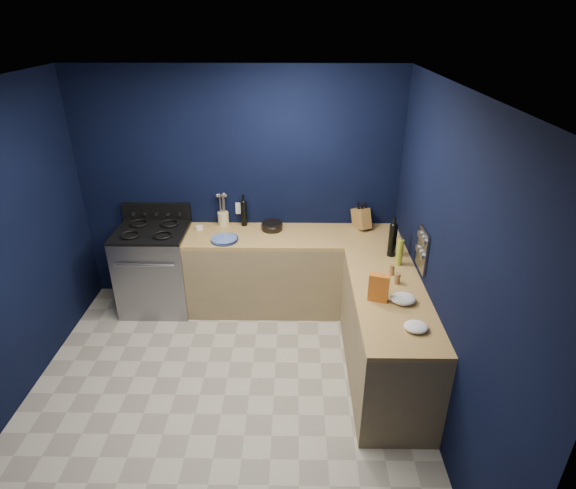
{
  "coord_description": "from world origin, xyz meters",
  "views": [
    {
      "loc": [
        0.61,
        -3.09,
        3.05
      ],
      "look_at": [
        0.55,
        1.0,
        1.0
      ],
      "focal_mm": 29.11,
      "sensor_mm": 36.0,
      "label": 1
    }
  ],
  "objects_px": {
    "knife_block": "(361,218)",
    "crouton_bag": "(379,287)",
    "gas_range": "(156,270)",
    "plate_stack": "(224,240)",
    "utensil_crock": "(223,218)"
  },
  "relations": [
    {
      "from": "utensil_crock",
      "to": "gas_range",
      "type": "bearing_deg",
      "value": -160.1
    },
    {
      "from": "plate_stack",
      "to": "knife_block",
      "type": "xyz_separation_m",
      "value": [
        1.47,
        0.35,
        0.1
      ]
    },
    {
      "from": "gas_range",
      "to": "crouton_bag",
      "type": "distance_m",
      "value": 2.62
    },
    {
      "from": "knife_block",
      "to": "crouton_bag",
      "type": "distance_m",
      "value": 1.44
    },
    {
      "from": "knife_block",
      "to": "crouton_bag",
      "type": "xyz_separation_m",
      "value": [
        -0.04,
        -1.44,
        0.01
      ]
    },
    {
      "from": "gas_range",
      "to": "plate_stack",
      "type": "height_order",
      "value": "plate_stack"
    },
    {
      "from": "gas_range",
      "to": "knife_block",
      "type": "distance_m",
      "value": 2.35
    },
    {
      "from": "knife_block",
      "to": "plate_stack",
      "type": "bearing_deg",
      "value": 167.16
    },
    {
      "from": "gas_range",
      "to": "utensil_crock",
      "type": "relative_size",
      "value": 6.11
    },
    {
      "from": "plate_stack",
      "to": "crouton_bag",
      "type": "relative_size",
      "value": 1.12
    },
    {
      "from": "gas_range",
      "to": "utensil_crock",
      "type": "bearing_deg",
      "value": 19.9
    },
    {
      "from": "gas_range",
      "to": "knife_block",
      "type": "bearing_deg",
      "value": 5.17
    },
    {
      "from": "gas_range",
      "to": "crouton_bag",
      "type": "relative_size",
      "value": 3.83
    },
    {
      "from": "gas_range",
      "to": "crouton_bag",
      "type": "bearing_deg",
      "value": -28.96
    },
    {
      "from": "crouton_bag",
      "to": "gas_range",
      "type": "bearing_deg",
      "value": 168.47
    }
  ]
}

